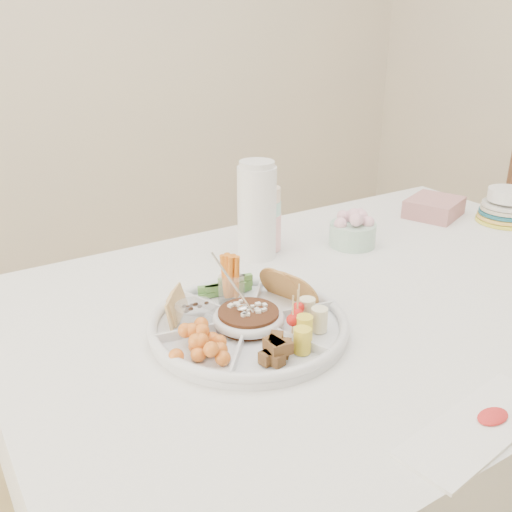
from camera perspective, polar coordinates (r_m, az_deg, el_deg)
wall_back at (r=2.96m, az=-17.87°, el=22.46°), size 4.00×0.02×2.70m
dining_table at (r=1.50m, az=9.01°, el=-16.40°), size 1.52×1.02×0.76m
party_tray at (r=1.10m, az=-0.76°, el=-6.59°), size 0.45×0.45×0.04m
bean_dip at (r=1.10m, az=-0.76°, el=-6.25°), size 0.14×0.14×0.04m
tortillas at (r=1.18m, az=3.25°, el=-3.26°), size 0.13×0.13×0.06m
carrot_cucumber at (r=1.19m, az=-2.96°, el=-1.97°), size 0.13×0.13×0.10m
pita_raisins at (r=1.12m, az=-7.37°, el=-5.08°), size 0.13×0.13×0.06m
cherries at (r=1.01m, az=-5.50°, el=-8.72°), size 0.14×0.14×0.05m
granola_chunks at (r=0.99m, az=1.91°, el=-9.36°), size 0.12×0.12×0.04m
banana_tomato at (r=1.07m, az=6.12°, el=-5.38°), size 0.12×0.12×0.08m
cup_stack at (r=1.46m, az=1.05°, el=4.50°), size 0.08×0.08×0.21m
thermos at (r=1.41m, az=0.08°, el=4.69°), size 0.12×0.12×0.25m
flower_bowl at (r=1.53m, az=9.67°, el=2.67°), size 0.12×0.12×0.09m
napkin_stack at (r=1.82m, az=17.37°, el=4.67°), size 0.20×0.19×0.05m
plate_stack at (r=1.83m, az=23.74°, el=4.66°), size 0.20×0.20×0.10m
placemat at (r=0.94m, az=21.42°, el=-15.61°), size 0.31×0.14×0.01m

